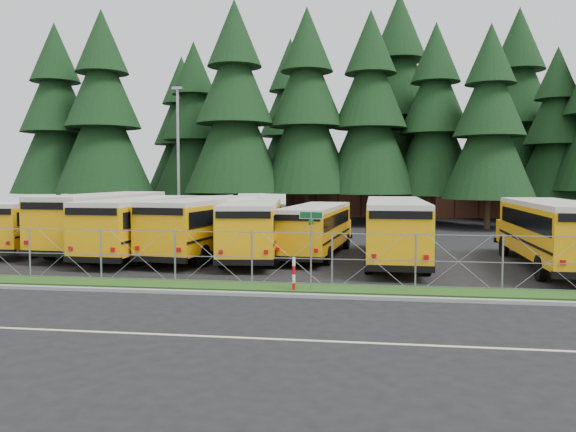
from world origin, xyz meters
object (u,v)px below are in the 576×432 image
at_px(bus_4, 253,230).
at_px(bus_east, 550,235).
at_px(bus_6, 395,231).
at_px(striped_bollard, 294,274).
at_px(bus_1, 108,222).
at_px(light_standard, 178,155).
at_px(street_sign, 311,234).
at_px(bus_2, 146,227).
at_px(bus_3, 208,227).
at_px(bus_5, 317,231).
at_px(bus_0, 47,225).

bearing_deg(bus_4, bus_east, -12.27).
distance_m(bus_4, bus_6, 6.88).
bearing_deg(bus_6, striped_bollard, -117.43).
distance_m(bus_1, light_standard, 9.72).
xyz_separation_m(bus_4, street_sign, (3.64, -7.69, 0.62)).
relative_size(bus_2, bus_3, 1.00).
bearing_deg(bus_5, bus_3, -165.31).
bearing_deg(light_standard, bus_2, -79.96).
bearing_deg(bus_5, light_standard, 144.85).
bearing_deg(bus_0, bus_1, -2.45).
bearing_deg(light_standard, bus_6, -37.41).
bearing_deg(bus_1, striped_bollard, -36.48).
relative_size(bus_3, bus_4, 1.04).
distance_m(bus_4, striped_bollard, 8.37).
height_order(bus_2, bus_east, bus_east).
bearing_deg(bus_east, bus_2, 178.34).
xyz_separation_m(bus_2, bus_east, (19.04, -1.15, 0.01)).
height_order(bus_4, striped_bollard, bus_4).
xyz_separation_m(bus_3, bus_east, (15.89, -1.58, 0.01)).
height_order(bus_1, bus_5, bus_1).
distance_m(bus_1, bus_6, 15.30).
distance_m(bus_2, bus_3, 3.17).
xyz_separation_m(bus_4, bus_6, (6.85, -0.58, 0.06)).
xyz_separation_m(bus_1, bus_east, (21.82, -2.72, -0.07)).
height_order(bus_6, street_sign, bus_6).
distance_m(bus_1, bus_4, 8.44).
relative_size(bus_0, bus_6, 0.93).
bearing_deg(bus_5, bus_6, -18.61).
height_order(striped_bollard, light_standard, light_standard).
bearing_deg(bus_4, bus_5, 13.64).
bearing_deg(bus_east, street_sign, -145.07).
bearing_deg(bus_east, bus_6, 176.06).
distance_m(bus_5, light_standard, 14.50).
bearing_deg(bus_east, light_standard, 152.85).
relative_size(bus_0, bus_east, 0.93).
bearing_deg(street_sign, bus_6, 65.69).
height_order(bus_east, striped_bollard, bus_east).
bearing_deg(bus_6, light_standard, 143.11).
xyz_separation_m(bus_6, street_sign, (-3.21, -7.11, 0.56)).
bearing_deg(street_sign, bus_1, 142.54).
bearing_deg(bus_1, light_standard, 86.52).
xyz_separation_m(bus_0, striped_bollard, (14.98, -9.32, -0.77)).
relative_size(bus_5, street_sign, 3.51).
relative_size(bus_5, light_standard, 0.97).
distance_m(bus_3, striped_bollard, 9.78).
xyz_separation_m(bus_1, bus_6, (15.16, -2.05, -0.08)).
bearing_deg(striped_bollard, bus_1, 140.91).
bearing_deg(light_standard, bus_east, -28.95).
bearing_deg(bus_2, bus_5, 11.04).
bearing_deg(bus_1, bus_east, -4.49).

